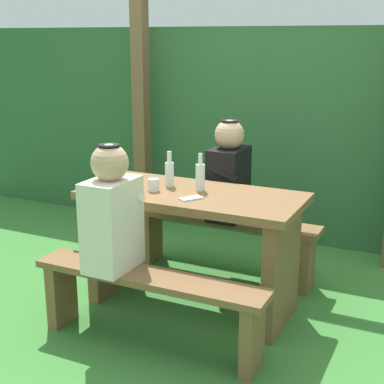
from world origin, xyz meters
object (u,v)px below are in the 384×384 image
Objects in this scene: drinking_glass at (154,185)px; cell_phone at (191,198)px; picnic_table at (192,230)px; bench_far at (225,234)px; person_white_shirt at (112,212)px; bottle_left at (200,176)px; person_black_coat at (229,174)px; bottle_right at (169,172)px; bench_near at (149,295)px.

cell_phone is (0.29, -0.06, -0.03)m from drinking_glass.
cell_phone is at bearing -66.59° from picnic_table.
picnic_table is 1.00× the size of bench_far.
person_white_shirt is at bearing -101.46° from bench_far.
bench_far is at bearing 70.11° from drinking_glass.
picnic_table is 5.82× the size of bottle_left.
person_white_shirt is 0.51m from cell_phone.
person_black_coat is 0.51m from bottle_left.
picnic_table is 0.40m from bottle_right.
bench_far is at bearing 170.77° from person_black_coat.
person_white_shirt is 2.99× the size of bottle_left.
person_black_coat is at bearing 68.41° from drinking_glass.
bottle_left is 0.23m from bottle_right.
bench_far is at bearing 78.54° from person_white_shirt.
bottle_right is at bearing 77.18° from drinking_glass.
bench_far is 0.75m from bottle_left.
drinking_glass is (-0.23, 0.49, 0.50)m from bench_near.
bottle_right is at bearing -111.95° from bench_far.
bench_far is 0.85m from drinking_glass.
cell_phone is (0.03, -0.20, -0.09)m from bottle_left.
person_black_coat is at bearing 88.96° from bench_near.
bottle_left is at bearing -3.13° from bottle_right.
drinking_glass reaches higher than cell_phone.
person_white_shirt is 9.10× the size of drinking_glass.
drinking_glass is at bearing -161.51° from picnic_table.
person_white_shirt is at bearing 179.17° from bench_near.
bottle_right is at bearing 107.27° from bench_near.
bottle_left is 1.72× the size of cell_phone.
cell_phone is at bearing -80.85° from bottle_left.
drinking_glass reaches higher than picnic_table.
person_black_coat is (0.02, -0.00, 0.46)m from bench_far.
person_black_coat reaches higher than picnic_table.
person_white_shirt is 5.14× the size of cell_phone.
drinking_glass reaches higher than bench_near.
person_black_coat reaches higher than bench_far.
person_white_shirt is 0.64m from bottle_right.
bottle_left is at bearing 131.89° from cell_phone.
person_black_coat reaches higher than drinking_glass.
bench_near is at bearing -92.65° from bottle_left.
bench_far is at bearing 90.00° from picnic_table.
person_white_shirt reaches higher than bottle_right.
cell_phone reaches higher than bench_near.
cell_phone is (0.04, -0.70, 0.01)m from person_black_coat.
bench_far is 1.23m from person_white_shirt.
cell_phone is at bearing -12.37° from drinking_glass.
bottle_left reaches higher than bench_far.
picnic_table is 0.30m from cell_phone.
cell_phone is at bearing 55.34° from person_white_shirt.
bench_far is (0.00, 1.13, 0.00)m from bench_near.
picnic_table is at bearing -20.20° from bottle_right.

